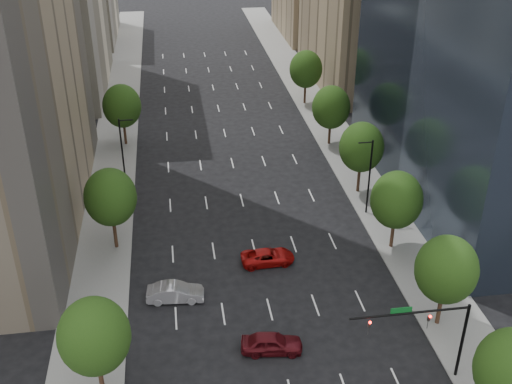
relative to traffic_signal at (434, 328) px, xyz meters
name	(u,v)px	position (x,y,z in m)	size (l,w,h in m)	color
sidewalk_left	(107,209)	(-26.03, 30.00, -5.10)	(6.00, 200.00, 0.15)	slate
sidewalk_right	(370,190)	(4.97, 30.00, -5.10)	(6.00, 200.00, 0.15)	slate
tree_right_1	(446,270)	(3.47, 6.00, 0.58)	(5.20, 5.20, 8.75)	#382316
tree_right_2	(397,200)	(3.47, 18.00, 0.43)	(5.20, 5.20, 8.61)	#382316
tree_right_3	(361,147)	(3.47, 30.00, 0.72)	(5.20, 5.20, 8.89)	#382316
tree_right_4	(331,107)	(3.47, 44.00, 0.29)	(5.20, 5.20, 8.46)	#382316
tree_right_5	(306,69)	(3.47, 60.00, 0.58)	(5.20, 5.20, 8.75)	#382316
tree_left_0	(94,336)	(-24.53, 2.00, 0.58)	(5.20, 5.20, 8.75)	#382316
tree_left_1	(110,197)	(-24.53, 22.00, 0.79)	(5.20, 5.20, 8.97)	#382316
tree_left_2	(122,106)	(-24.53, 48.00, 0.50)	(5.20, 5.20, 8.68)	#382316
streetlight_rn	(369,175)	(2.91, 25.00, -0.33)	(1.70, 0.20, 9.00)	black
streetlight_ln	(123,152)	(-23.96, 35.00, -0.33)	(1.70, 0.20, 9.00)	black
traffic_signal	(434,328)	(0.00, 0.00, 0.00)	(9.12, 0.40, 7.38)	black
car_maroon	(272,343)	(-11.23, 4.78, -4.32)	(2.02, 5.01, 1.71)	#4A0C11
car_silver	(175,292)	(-18.78, 12.55, -4.32)	(1.80, 5.16, 1.70)	#9E9DA3
car_red_far	(268,257)	(-9.56, 17.08, -4.44)	(2.44, 5.30, 1.47)	#990C0B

